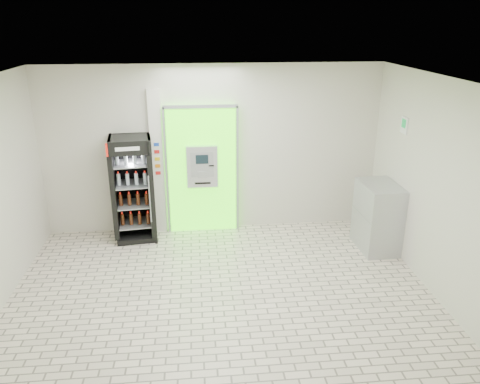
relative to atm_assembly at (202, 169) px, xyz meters
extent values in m
plane|color=#BDAE9D|center=(0.20, -2.41, -1.17)|extent=(6.00, 6.00, 0.00)
plane|color=beige|center=(0.20, 0.09, 0.33)|extent=(6.00, 0.00, 6.00)
plane|color=beige|center=(0.20, -4.91, 0.33)|extent=(6.00, 0.00, 6.00)
plane|color=beige|center=(3.20, -2.41, 0.33)|extent=(0.00, 5.00, 5.00)
plane|color=white|center=(0.20, -2.41, 1.83)|extent=(6.00, 6.00, 0.00)
cube|color=#44F212|center=(0.00, 0.02, -0.02)|extent=(1.20, 0.12, 2.30)
cube|color=gray|center=(0.00, -0.05, 1.13)|extent=(1.28, 0.04, 0.06)
cube|color=gray|center=(-0.63, -0.05, -0.02)|extent=(0.04, 0.04, 2.30)
cube|color=gray|center=(0.63, -0.05, -0.02)|extent=(0.04, 0.04, 2.30)
cube|color=black|center=(0.10, -0.04, -0.67)|extent=(0.62, 0.01, 0.67)
cube|color=black|center=(-0.34, -0.04, 0.81)|extent=(0.22, 0.01, 0.18)
cube|color=#A9ABB1|center=(0.00, -0.09, 0.08)|extent=(0.55, 0.12, 0.75)
cube|color=black|center=(0.00, -0.16, 0.23)|extent=(0.22, 0.01, 0.16)
cube|color=gray|center=(0.00, -0.16, -0.05)|extent=(0.16, 0.01, 0.12)
cube|color=black|center=(0.16, -0.16, 0.11)|extent=(0.09, 0.01, 0.02)
cube|color=black|center=(0.00, -0.16, -0.21)|extent=(0.28, 0.01, 0.03)
cube|color=silver|center=(-0.78, 0.04, 0.13)|extent=(0.22, 0.10, 2.60)
cube|color=#193FB2|center=(-0.78, -0.02, 0.48)|extent=(0.09, 0.01, 0.06)
cube|color=red|center=(-0.78, -0.02, 0.35)|extent=(0.09, 0.01, 0.06)
cube|color=yellow|center=(-0.78, -0.02, 0.22)|extent=(0.09, 0.01, 0.06)
cube|color=orange|center=(-0.78, -0.02, 0.09)|extent=(0.09, 0.01, 0.06)
cube|color=red|center=(-0.78, -0.02, -0.04)|extent=(0.09, 0.01, 0.06)
cube|color=black|center=(-1.20, -0.24, -0.25)|extent=(0.76, 0.71, 1.85)
cube|color=black|center=(-1.20, 0.05, -0.25)|extent=(0.69, 0.13, 1.85)
cube|color=red|center=(-1.20, -0.55, 0.56)|extent=(0.67, 0.09, 0.22)
cube|color=white|center=(-1.20, -0.55, 0.56)|extent=(0.39, 0.05, 0.06)
cube|color=black|center=(-1.20, -0.24, -1.13)|extent=(0.76, 0.71, 0.09)
cylinder|color=gray|center=(-0.90, -0.57, -0.32)|extent=(0.03, 0.03, 0.83)
cube|color=gray|center=(-1.20, -0.24, -0.89)|extent=(0.64, 0.60, 0.02)
cube|color=gray|center=(-1.20, -0.24, -0.53)|extent=(0.64, 0.60, 0.02)
cube|color=gray|center=(-1.20, -0.24, -0.16)|extent=(0.64, 0.60, 0.02)
cube|color=gray|center=(-1.20, -0.24, 0.21)|extent=(0.64, 0.60, 0.02)
cube|color=#A9ABB1|center=(2.90, -1.05, -0.60)|extent=(0.60, 0.88, 1.15)
cube|color=gray|center=(2.61, -1.05, -0.54)|extent=(0.03, 0.85, 0.01)
cube|color=white|center=(3.19, -1.01, 0.95)|extent=(0.02, 0.22, 0.26)
cube|color=#0D9440|center=(3.18, -1.01, 0.98)|extent=(0.00, 0.14, 0.14)
camera|label=1|loc=(-0.10, -8.00, 2.54)|focal=35.00mm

